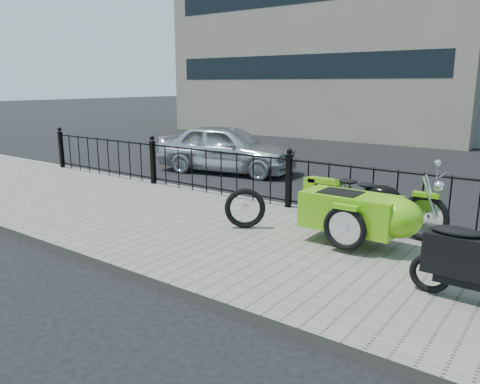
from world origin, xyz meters
The scene contains 8 objects.
ground centered at (0.00, 0.00, 0.00)m, with size 120.00×120.00×0.00m, color black.
sidewalk centered at (0.00, -0.50, 0.06)m, with size 30.00×3.80×0.12m, color slate.
curb centered at (0.00, 1.44, 0.06)m, with size 30.00×0.10×0.12m, color gray.
iron_fence centered at (0.00, 1.30, 0.59)m, with size 14.11×0.11×1.08m.
building_tan centered at (-6.00, 15.99, 6.00)m, with size 14.00×8.01×12.00m.
motorcycle_sidecar centered at (1.88, 0.20, 0.59)m, with size 2.28×1.48×0.98m.
spare_tire centered at (0.11, -0.20, 0.44)m, with size 0.64×0.64×0.09m, color black.
sedan_car centered at (-3.41, 3.86, 0.64)m, with size 1.51×3.75×1.28m, color silver.
Camera 1 is at (4.16, -5.86, 2.32)m, focal length 35.00 mm.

